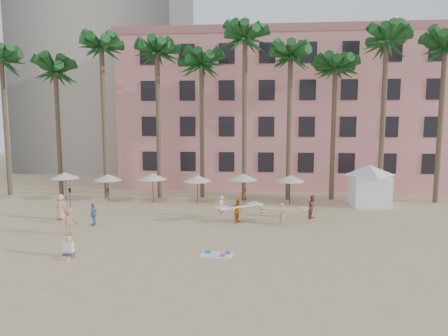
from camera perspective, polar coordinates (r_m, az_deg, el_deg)
ground at (r=23.16m, az=-6.31°, el=-11.69°), size 120.00×120.00×0.00m
pink_hotel at (r=47.52m, az=8.42°, el=7.74°), size 35.00×14.00×16.00m
palm_row at (r=37.08m, az=-0.96°, el=15.70°), size 44.40×5.40×16.30m
umbrella_row at (r=35.15m, az=-7.06°, el=-1.29°), size 22.50×2.70×2.73m
cabana at (r=36.34m, az=20.01°, el=-1.81°), size 4.74×4.74×3.50m
beach_towel at (r=22.41m, az=-0.99°, el=-12.21°), size 1.88×1.15×0.14m
carrier_yellow at (r=28.50m, az=8.34°, el=-6.21°), size 3.17×1.60×1.57m
carrier_white at (r=28.76m, az=2.14°, el=-5.96°), size 3.05×1.95×1.74m
beachgoers at (r=28.74m, az=-11.48°, el=-6.18°), size 19.62×7.04×1.92m
paddle at (r=32.37m, az=-21.13°, el=-4.10°), size 0.18×0.04×2.23m
seated_man at (r=23.45m, az=-21.38°, el=-10.93°), size 0.49×0.86×1.11m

